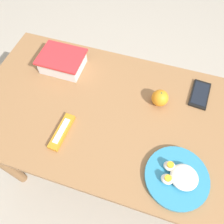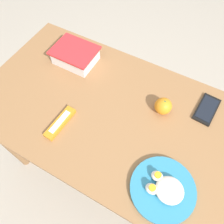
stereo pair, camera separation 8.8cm
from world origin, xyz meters
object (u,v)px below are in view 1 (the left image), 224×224
(orange_fruit, at_px, (160,98))
(candy_bar, at_px, (62,132))
(food_container, at_px, (63,62))
(cell_phone, at_px, (200,94))
(rice_plate, at_px, (178,177))

(orange_fruit, xyz_separation_m, candy_bar, (-0.34, -0.26, -0.03))
(food_container, bearing_deg, orange_fruit, -7.66)
(candy_bar, height_order, cell_phone, candy_bar)
(food_container, relative_size, rice_plate, 0.88)
(orange_fruit, distance_m, candy_bar, 0.42)
(food_container, relative_size, cell_phone, 1.31)
(orange_fruit, xyz_separation_m, rice_plate, (0.13, -0.30, -0.02))
(rice_plate, bearing_deg, food_container, 148.90)
(orange_fruit, height_order, cell_phone, orange_fruit)
(food_container, distance_m, rice_plate, 0.70)
(rice_plate, distance_m, candy_bar, 0.46)
(candy_bar, xyz_separation_m, cell_phone, (0.50, 0.35, -0.00))
(cell_phone, bearing_deg, food_container, -177.16)
(orange_fruit, distance_m, rice_plate, 0.32)
(rice_plate, xyz_separation_m, cell_phone, (0.04, 0.39, -0.01))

